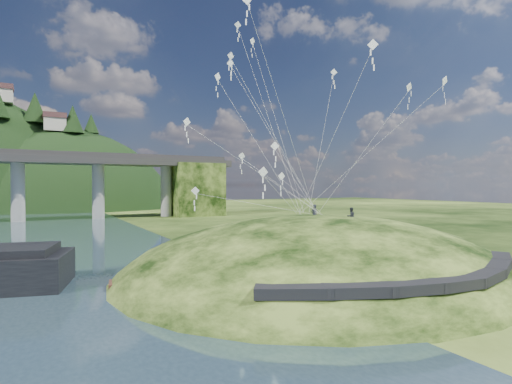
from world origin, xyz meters
TOP-DOWN VIEW (x-y plane):
  - ground at (0.00, 0.00)m, footprint 320.00×320.00m
  - grass_hill at (8.00, 2.00)m, footprint 36.00×32.00m
  - footpath at (7.46, -9.74)m, footprint 22.29×5.84m
  - wooden_dock at (-2.85, 3.95)m, footprint 12.22×4.08m
  - kite_flyers at (9.64, 1.81)m, footprint 2.54×3.42m
  - kite_swarm at (5.57, 4.44)m, footprint 21.35×16.79m

SIDE VIEW (x-z plane):
  - grass_hill at x=8.00m, z-range -8.00..5.00m
  - ground at x=0.00m, z-range 0.00..0.00m
  - wooden_dock at x=-2.85m, z-range -0.05..0.81m
  - footpath at x=7.46m, z-range 1.67..2.50m
  - kite_flyers at x=9.64m, z-range 4.85..6.71m
  - kite_swarm at x=5.57m, z-range 5.94..23.97m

